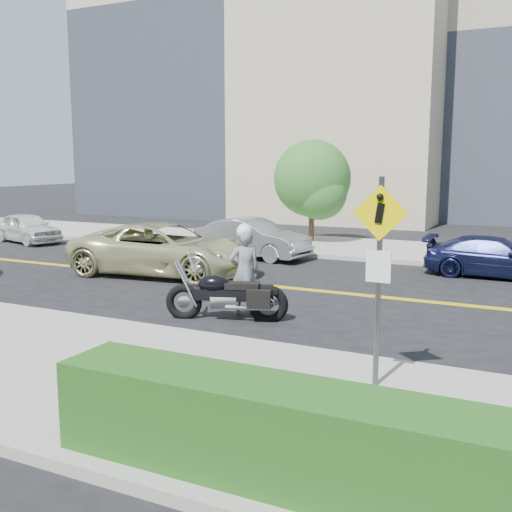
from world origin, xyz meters
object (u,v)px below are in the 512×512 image
object	(u,v)px
pedestrian_sign	(379,262)
suv	(164,249)
parked_car_silver	(252,238)
parked_car_blue	(496,257)
parked_car_white	(27,228)
motorcyclist	(244,269)
motorcycle	(227,284)

from	to	relation	value
pedestrian_sign	suv	xyz separation A→B (m)	(-8.10, 6.44, -1.19)
parked_car_silver	pedestrian_sign	bearing A→B (deg)	-137.02
parked_car_blue	suv	bearing A→B (deg)	113.73
parked_car_white	parked_car_silver	distance (m)	10.22
parked_car_silver	suv	bearing A→B (deg)	175.36
pedestrian_sign	parked_car_blue	size ratio (longest dim) A/B	0.74
motorcyclist	suv	distance (m)	5.29
suv	motorcycle	bearing A→B (deg)	-137.62
parked_car_silver	parked_car_blue	world-z (taller)	parked_car_silver
motorcyclist	parked_car_white	xyz separation A→B (m)	(-13.53, 6.59, -0.39)
pedestrian_sign	motorcycle	size ratio (longest dim) A/B	1.18
motorcyclist	parked_car_white	world-z (taller)	motorcyclist
pedestrian_sign	motorcyclist	distance (m)	5.16
suv	parked_car_white	bearing A→B (deg)	63.31
pedestrian_sign	parked_car_blue	distance (m)	10.52
parked_car_white	parked_car_blue	xyz separation A→B (m)	(18.16, 0.48, -0.03)
suv	parked_car_white	size ratio (longest dim) A/B	1.53
pedestrian_sign	parked_car_silver	distance (m)	12.73
suv	parked_car_silver	size ratio (longest dim) A/B	1.33
parked_car_white	parked_car_blue	size ratio (longest dim) A/B	0.90
motorcycle	pedestrian_sign	bearing A→B (deg)	-53.91
parked_car_silver	motorcyclist	bearing A→B (deg)	-146.32
motorcyclist	parked_car_silver	xyz separation A→B (m)	(-3.33, 7.12, -0.32)
parked_car_white	motorcyclist	bearing A→B (deg)	-100.20
parked_car_white	parked_car_blue	distance (m)	18.17
motorcycle	parked_car_silver	bearing A→B (deg)	93.58
motorcyclist	motorcycle	world-z (taller)	motorcyclist
suv	parked_car_white	xyz separation A→B (m)	(-9.26, 3.49, -0.15)
parked_car_white	parked_car_silver	size ratio (longest dim) A/B	0.87
pedestrian_sign	parked_car_blue	bearing A→B (deg)	85.56
motorcyclist	parked_car_blue	world-z (taller)	motorcyclist
pedestrian_sign	motorcyclist	bearing A→B (deg)	138.90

